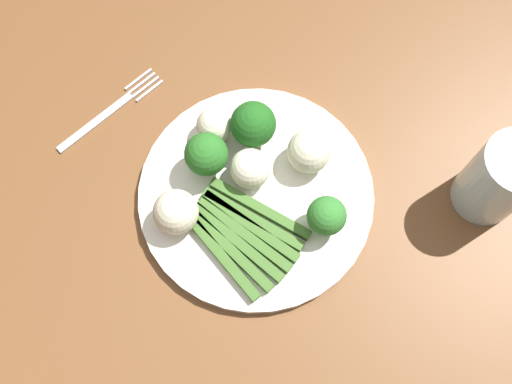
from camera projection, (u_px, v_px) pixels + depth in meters
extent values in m
cube|color=#B7A88E|center=(230.00, 282.00, 1.49)|extent=(6.00, 6.00, 0.02)
cube|color=brown|center=(207.00, 179.00, 0.80)|extent=(1.38, 1.01, 0.04)
cylinder|color=silver|center=(256.00, 195.00, 0.76)|extent=(0.29, 0.29, 0.01)
cube|color=#3D6626|center=(220.00, 254.00, 0.72)|extent=(0.14, 0.02, 0.01)
cube|color=#3D6626|center=(229.00, 249.00, 0.73)|extent=(0.14, 0.02, 0.01)
cube|color=#3D6626|center=(238.00, 242.00, 0.73)|extent=(0.14, 0.03, 0.01)
cube|color=#3D6626|center=(244.00, 235.00, 0.73)|extent=(0.14, 0.04, 0.01)
cube|color=#3D6626|center=(251.00, 227.00, 0.74)|extent=(0.14, 0.04, 0.01)
cube|color=#3D6626|center=(255.00, 217.00, 0.74)|extent=(0.14, 0.05, 0.01)
cube|color=#3D6626|center=(260.00, 209.00, 0.74)|extent=(0.14, 0.05, 0.01)
cylinder|color=#4C7F2B|center=(253.00, 135.00, 0.77)|extent=(0.02, 0.02, 0.02)
sphere|color=#1E5B1C|center=(253.00, 124.00, 0.74)|extent=(0.06, 0.06, 0.06)
cylinder|color=#609E3D|center=(324.00, 222.00, 0.74)|extent=(0.02, 0.02, 0.02)
sphere|color=#337A2D|center=(327.00, 216.00, 0.71)|extent=(0.05, 0.05, 0.05)
cylinder|color=#568E33|center=(208.00, 163.00, 0.76)|extent=(0.02, 0.02, 0.02)
sphere|color=#286B23|center=(206.00, 154.00, 0.73)|extent=(0.05, 0.05, 0.05)
sphere|color=beige|center=(214.00, 126.00, 0.76)|extent=(0.05, 0.05, 0.05)
sphere|color=beige|center=(309.00, 152.00, 0.75)|extent=(0.05, 0.05, 0.05)
sphere|color=beige|center=(176.00, 212.00, 0.72)|extent=(0.05, 0.05, 0.05)
sphere|color=silver|center=(250.00, 169.00, 0.74)|extent=(0.05, 0.05, 0.05)
cube|color=silver|center=(95.00, 122.00, 0.80)|extent=(0.01, 0.12, 0.00)
cube|color=silver|center=(150.00, 91.00, 0.82)|extent=(0.00, 0.05, 0.00)
cube|color=silver|center=(146.00, 87.00, 0.82)|extent=(0.00, 0.05, 0.00)
cube|color=silver|center=(142.00, 83.00, 0.82)|extent=(0.00, 0.05, 0.00)
cube|color=silver|center=(139.00, 79.00, 0.82)|extent=(0.00, 0.05, 0.00)
cylinder|color=silver|center=(500.00, 179.00, 0.71)|extent=(0.08, 0.08, 0.12)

